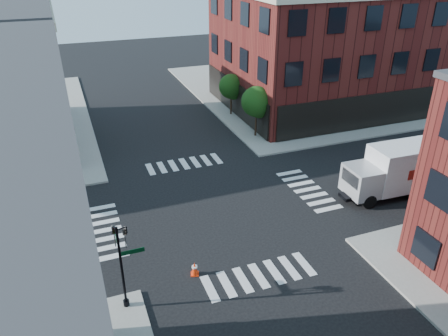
% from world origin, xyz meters
% --- Properties ---
extents(ground, '(120.00, 120.00, 0.00)m').
position_xyz_m(ground, '(0.00, 0.00, 0.00)').
color(ground, black).
rests_on(ground, ground).
extents(sidewalk_ne, '(30.00, 30.00, 0.15)m').
position_xyz_m(sidewalk_ne, '(21.00, 21.00, 0.07)').
color(sidewalk_ne, gray).
rests_on(sidewalk_ne, ground).
extents(building_ne, '(25.00, 16.00, 12.00)m').
position_xyz_m(building_ne, '(20.50, 16.00, 6.00)').
color(building_ne, '#461311').
rests_on(building_ne, ground).
extents(tree_near, '(2.69, 2.69, 4.49)m').
position_xyz_m(tree_near, '(7.56, 9.98, 3.16)').
color(tree_near, black).
rests_on(tree_near, ground).
extents(tree_far, '(2.43, 2.43, 4.07)m').
position_xyz_m(tree_far, '(7.56, 15.98, 2.87)').
color(tree_far, black).
rests_on(tree_far, ground).
extents(signal_pole, '(1.29, 1.24, 4.60)m').
position_xyz_m(signal_pole, '(-6.72, -6.68, 2.86)').
color(signal_pole, black).
rests_on(signal_pole, ground).
extents(box_truck, '(7.88, 2.58, 3.53)m').
position_xyz_m(box_truck, '(12.51, -2.56, 1.84)').
color(box_truck, silver).
rests_on(box_truck, ground).
extents(traffic_cone, '(0.52, 0.52, 0.77)m').
position_xyz_m(traffic_cone, '(-3.08, -5.70, 0.37)').
color(traffic_cone, '#F1300A').
rests_on(traffic_cone, ground).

